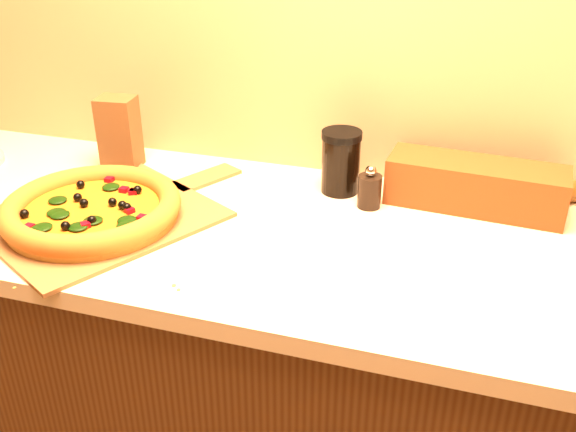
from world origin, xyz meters
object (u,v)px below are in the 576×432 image
object	(u,v)px
pizza	(92,209)
rolling_pin	(542,194)
dark_jar	(341,162)
pepper_grinder	(370,190)
pizza_peel	(106,214)

from	to	relation	value
pizza	rolling_pin	xyz separation A→B (m)	(0.92, 0.38, -0.01)
rolling_pin	dark_jar	bearing A→B (deg)	-171.15
pepper_grinder	rolling_pin	world-z (taller)	pepper_grinder
dark_jar	pizza_peel	bearing A→B (deg)	-149.17
pepper_grinder	rolling_pin	xyz separation A→B (m)	(0.37, 0.13, -0.02)
pepper_grinder	dark_jar	size ratio (longest dim) A/B	0.67
rolling_pin	pepper_grinder	bearing A→B (deg)	-160.70
pizza	pepper_grinder	distance (m)	0.61
pizza_peel	pepper_grinder	distance (m)	0.58
pizza_peel	dark_jar	xyz separation A→B (m)	(0.46, 0.27, 0.07)
rolling_pin	pizza_peel	bearing A→B (deg)	-159.29
rolling_pin	pizza	bearing A→B (deg)	-157.54
pizza_peel	pizza	world-z (taller)	pizza
pepper_grinder	pizza	bearing A→B (deg)	-155.48
pizza	pepper_grinder	xyz separation A→B (m)	(0.55, 0.25, 0.01)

